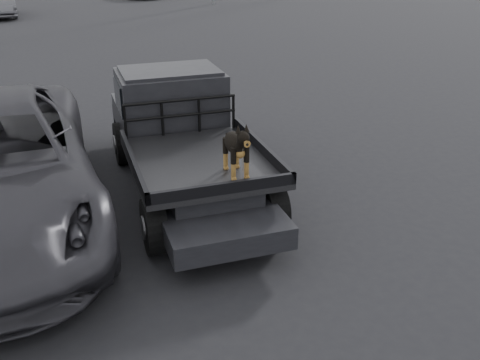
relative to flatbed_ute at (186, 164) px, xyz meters
name	(u,v)px	position (x,y,z in m)	size (l,w,h in m)	color
ground	(241,251)	(0.25, -2.06, -0.46)	(120.00, 120.00, 0.00)	black
flatbed_ute	(186,164)	(0.00, 0.00, 0.00)	(2.00, 5.40, 0.92)	black
ute_cab	(171,95)	(0.00, 0.95, 0.90)	(1.72, 1.30, 0.88)	black
headache_rack	(181,117)	(0.00, 0.20, 0.74)	(1.80, 0.08, 0.55)	black
dog	(236,148)	(0.33, -1.58, 0.83)	(0.32, 0.60, 0.74)	black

